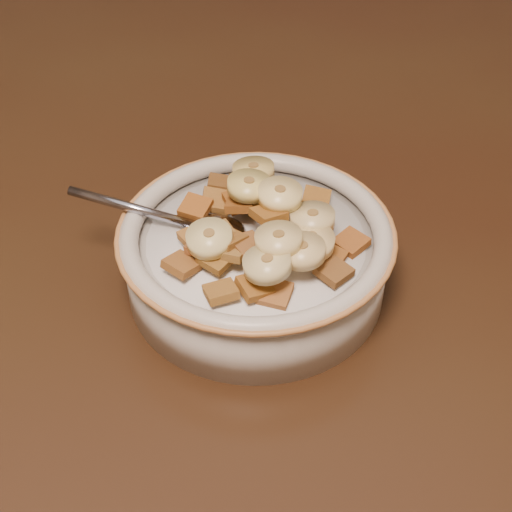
{
  "coord_description": "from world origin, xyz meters",
  "views": [
    {
      "loc": [
        0.27,
        -0.53,
        1.12
      ],
      "look_at": [
        0.26,
        -0.15,
        0.78
      ],
      "focal_mm": 50.0,
      "sensor_mm": 36.0,
      "label": 1
    }
  ],
  "objects": [
    {
      "name": "banana_slice_8",
      "position": [
        0.27,
        -0.2,
        0.82
      ],
      "size": [
        0.04,
        0.04,
        0.01
      ],
      "primitive_type": "cylinder",
      "rotation": [
        -0.07,
        -0.1,
        0.74
      ],
      "color": "beige",
      "rests_on": "milk"
    },
    {
      "name": "cereal_square_10",
      "position": [
        0.23,
        -0.18,
        0.81
      ],
      "size": [
        0.03,
        0.03,
        0.01
      ],
      "primitive_type": "cube",
      "rotation": [
        -0.09,
        -0.06,
        2.53
      ],
      "color": "brown",
      "rests_on": "milk"
    },
    {
      "name": "cereal_square_8",
      "position": [
        0.24,
        -0.18,
        0.81
      ],
      "size": [
        0.03,
        0.03,
        0.01
      ],
      "primitive_type": "cube",
      "rotation": [
        0.14,
        0.05,
        2.82
      ],
      "color": "olive",
      "rests_on": "milk"
    },
    {
      "name": "cereal_square_9",
      "position": [
        0.31,
        -0.17,
        0.8
      ],
      "size": [
        0.03,
        0.03,
        0.01
      ],
      "primitive_type": "cube",
      "rotation": [
        -0.04,
        -0.16,
        2.66
      ],
      "color": "brown",
      "rests_on": "milk"
    },
    {
      "name": "cereal_bowl",
      "position": [
        0.26,
        -0.15,
        0.77
      ],
      "size": [
        0.19,
        0.19,
        0.05
      ],
      "primitive_type": "cylinder",
      "color": "beige",
      "rests_on": "table"
    },
    {
      "name": "cereal_square_20",
      "position": [
        0.25,
        -0.12,
        0.81
      ],
      "size": [
        0.03,
        0.03,
        0.01
      ],
      "primitive_type": "cube",
      "rotation": [
        0.14,
        -0.06,
        0.43
      ],
      "color": "#904B19",
      "rests_on": "milk"
    },
    {
      "name": "cereal_square_0",
      "position": [
        0.3,
        -0.14,
        0.8
      ],
      "size": [
        0.02,
        0.02,
        0.01
      ],
      "primitive_type": "cube",
      "rotation": [
        0.15,
        -0.03,
        1.55
      ],
      "color": "brown",
      "rests_on": "milk"
    },
    {
      "name": "banana_slice_7",
      "position": [
        0.28,
        -0.14,
        0.83
      ],
      "size": [
        0.03,
        0.03,
        0.01
      ],
      "primitive_type": "cylinder",
      "rotation": [
        0.05,
        -0.04,
        1.6
      ],
      "color": "beige",
      "rests_on": "milk"
    },
    {
      "name": "cereal_square_21",
      "position": [
        0.27,
        -0.11,
        0.81
      ],
      "size": [
        0.02,
        0.02,
        0.01
      ],
      "primitive_type": "cube",
      "rotation": [
        -0.24,
        0.12,
        0.15
      ],
      "color": "brown",
      "rests_on": "milk"
    },
    {
      "name": "banana_slice_1",
      "position": [
        0.29,
        -0.18,
        0.82
      ],
      "size": [
        0.04,
        0.04,
        0.01
      ],
      "primitive_type": "cylinder",
      "rotation": [
        -0.06,
        -0.01,
        1.01
      ],
      "color": "#E2C989",
      "rests_on": "milk"
    },
    {
      "name": "cereal_square_1",
      "position": [
        0.27,
        -0.21,
        0.8
      ],
      "size": [
        0.02,
        0.03,
        0.01
      ],
      "primitive_type": "cube",
      "rotation": [
        -0.17,
        -0.04,
        2.86
      ],
      "color": "brown",
      "rests_on": "milk"
    },
    {
      "name": "cereal_square_4",
      "position": [
        0.24,
        -0.17,
        0.81
      ],
      "size": [
        0.03,
        0.03,
        0.01
      ],
      "primitive_type": "cube",
      "rotation": [
        -0.11,
        0.18,
        0.86
      ],
      "color": "brown",
      "rests_on": "milk"
    },
    {
      "name": "cereal_square_12",
      "position": [
        0.33,
        -0.16,
        0.8
      ],
      "size": [
        0.03,
        0.03,
        0.01
      ],
      "primitive_type": "cube",
      "rotation": [
        -0.11,
        -0.01,
        2.36
      ],
      "color": "brown",
      "rests_on": "milk"
    },
    {
      "name": "cereal_square_17",
      "position": [
        0.25,
        -0.09,
        0.8
      ],
      "size": [
        0.03,
        0.03,
        0.01
      ],
      "primitive_type": "cube",
      "rotation": [
        0.16,
        0.14,
        0.68
      ],
      "color": "brown",
      "rests_on": "milk"
    },
    {
      "name": "banana_slice_2",
      "position": [
        0.26,
        -0.1,
        0.82
      ],
      "size": [
        0.04,
        0.04,
        0.01
      ],
      "primitive_type": "cylinder",
      "rotation": [
        -0.11,
        0.05,
        0.89
      ],
      "color": "#D4C266",
      "rests_on": "milk"
    },
    {
      "name": "banana_slice_0",
      "position": [
        0.23,
        -0.17,
        0.82
      ],
      "size": [
        0.04,
        0.04,
        0.02
      ],
      "primitive_type": "cylinder",
      "rotation": [
        -0.11,
        -0.11,
        1.94
      ],
      "color": "beige",
      "rests_on": "milk"
    },
    {
      "name": "banana_slice_3",
      "position": [
        0.3,
        -0.15,
        0.82
      ],
      "size": [
        0.04,
        0.04,
        0.01
      ],
      "primitive_type": "cylinder",
      "rotation": [
        0.02,
        0.07,
        2.43
      ],
      "color": "#C8B482",
      "rests_on": "milk"
    },
    {
      "name": "cereal_square_22",
      "position": [
        0.21,
        -0.18,
        0.8
      ],
      "size": [
        0.03,
        0.03,
        0.01
      ],
      "primitive_type": "cube",
      "rotation": [
        0.22,
        -0.08,
        2.54
      ],
      "color": "brown",
      "rests_on": "milk"
    },
    {
      "name": "cereal_square_19",
      "position": [
        0.25,
        -0.09,
        0.8
      ],
      "size": [
        0.02,
        0.03,
        0.01
      ],
      "primitive_type": "cube",
      "rotation": [
        0.17,
        -0.03,
        0.29
      ],
      "color": "brown",
      "rests_on": "milk"
    },
    {
      "name": "banana_slice_5",
      "position": [
        0.27,
        -0.18,
        0.82
      ],
      "size": [
        0.04,
        0.04,
        0.01
      ],
      "primitive_type": "cylinder",
      "rotation": [
        -0.08,
        0.0,
        1.1
      ],
      "color": "beige",
      "rests_on": "milk"
    },
    {
      "name": "cereal_square_25",
      "position": [
        0.22,
        -0.17,
        0.81
      ],
      "size": [
        0.03,
        0.03,
        0.01
      ],
      "primitive_type": "cube",
      "rotation": [
        -0.2,
        0.07,
        1.04
      ],
      "color": "brown",
      "rests_on": "milk"
    },
    {
      "name": "cereal_square_28",
      "position": [
        0.3,
        -0.11,
        0.8
      ],
      "size": [
        0.02,
        0.02,
        0.01
      ],
      "primitive_type": "cube",
      "rotation": [
        -0.02,
        -0.12,
        2.97
      ],
      "color": "#90611A",
      "rests_on": "milk"
    },
    {
      "name": "cereal_square_5",
      "position": [
        0.28,
        -0.12,
        0.81
      ],
      "size": [
        0.02,
        0.02,
        0.01
      ],
      "primitive_type": "cube",
      "rotation": [
        0.05,
        -0.0,
        0.14
      ],
      "color": "brown",
      "rests_on": "milk"
    },
    {
      "name": "chair",
      "position": [
        0.09,
        0.81,
        0.43
      ],
      "size": [
        0.49,
        0.49,
        0.87
      ],
      "primitive_type": "cube",
      "rotation": [
        0.0,
        0.0,
        0.36
      ],
      "color": "black",
      "rests_on": "floor"
    },
    {
      "name": "cereal_square_26",
      "position": [
        0.27,
        -0.12,
        0.81
      ],
      "size": [
        0.02,
        0.02,
        0.01
      ],
      "primitive_type": "cube",
      "rotation": [
        -0.11,
        -0.05,
        0.19
      ],
      "color": "#946017",
      "rests_on": "milk"
    },
    {
      "name": "cereal_square_18",
      "position": [
        0.24,
        -0.21,
        0.8
      ],
      "size": [
        0.03,
        0.03,
        0.01
      ],
      "primitive_type": "cube",
      "rotation": [
        -0.24,
        -0.04,
        0.37
      ],
      "color": "olive",
      "rests_on": "milk"
    },
    {
      "name": "cereal_square_11",
      "position": [
        0.25,
        -0.17,
        0.81
      ],
      "size": [
        0.03,
        0.03,
        0.01
      ],
      "primitive_type": "cube",
      "rotation": [
        0.15,
        0.16,
        0.64
      ],
      "color": "brown",
      "rests_on": "milk"
    },
    {
      "name": "banana_slice_6",
      "position": [
        0.3,
        -0.17,
        0.82
      ],
      "size": [
        0.04,
        0.04,
        0.01
      ],
      "primitive_type": "cylinder",
      "rotation": [
        -0.0,
        -0.09,
        2.04
      ],
      "color": "tan",
      "rests_on": "milk"
    },
    {
      "name": "cereal_square_13",
      "position": [
        0.25,
        -0.13,
        0.81
      ],
      "size": [
        0.02,
        0.02,
        0.01
      ],
      "primitive_type": "cube",
      "rotation": [
        0.19,
        0.14,
        3.02
      ],
      "color": "brown",
      "rests_on": "milk"
    },
    {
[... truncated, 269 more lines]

